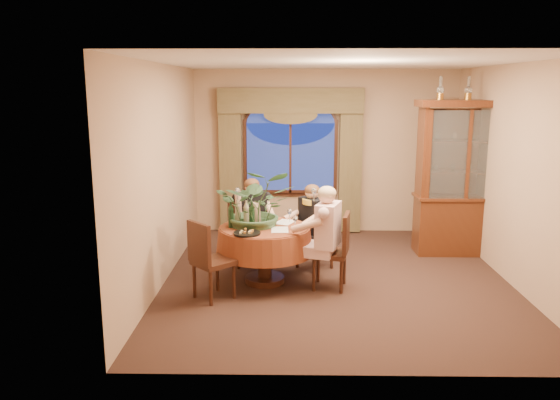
{
  "coord_description": "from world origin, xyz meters",
  "views": [
    {
      "loc": [
        -0.63,
        -6.92,
        2.51
      ],
      "look_at": [
        -0.74,
        -0.16,
        1.1
      ],
      "focal_mm": 35.0,
      "sensor_mm": 36.0,
      "label": 1
    }
  ],
  "objects_px": {
    "chair_right": "(330,251)",
    "chair_back_right": "(315,235)",
    "oil_lamp_left": "(441,88)",
    "person_pink": "(328,239)",
    "oil_lamp_center": "(469,88)",
    "stoneware_vase": "(255,214)",
    "centerpiece_plant": "(257,177)",
    "dining_table": "(265,255)",
    "wine_bottle_0": "(246,213)",
    "person_scarf": "(313,228)",
    "chair_back": "(246,232)",
    "wine_bottle_3": "(238,212)",
    "wine_bottle_1": "(252,215)",
    "wine_bottle_2": "(231,215)",
    "chair_front_left": "(214,260)",
    "china_cabinet": "(462,178)",
    "olive_bowl": "(268,226)",
    "oil_lamp_right": "(496,88)",
    "person_back": "(252,222)"
  },
  "relations": [
    {
      "from": "dining_table",
      "to": "chair_right",
      "type": "bearing_deg",
      "value": -11.72
    },
    {
      "from": "chair_back",
      "to": "wine_bottle_3",
      "type": "height_order",
      "value": "wine_bottle_3"
    },
    {
      "from": "oil_lamp_left",
      "to": "centerpiece_plant",
      "type": "bearing_deg",
      "value": -154.37
    },
    {
      "from": "chair_back_right",
      "to": "stoneware_vase",
      "type": "bearing_deg",
      "value": 80.16
    },
    {
      "from": "china_cabinet",
      "to": "person_back",
      "type": "bearing_deg",
      "value": -169.22
    },
    {
      "from": "centerpiece_plant",
      "to": "olive_bowl",
      "type": "relative_size",
      "value": 7.51
    },
    {
      "from": "chair_back_right",
      "to": "oil_lamp_center",
      "type": "bearing_deg",
      "value": -112.09
    },
    {
      "from": "oil_lamp_right",
      "to": "wine_bottle_0",
      "type": "relative_size",
      "value": 1.03
    },
    {
      "from": "chair_back_right",
      "to": "wine_bottle_3",
      "type": "bearing_deg",
      "value": 74.7
    },
    {
      "from": "oil_lamp_left",
      "to": "oil_lamp_right",
      "type": "xyz_separation_m",
      "value": [
        0.81,
        0.0,
        0.0
      ]
    },
    {
      "from": "chair_right",
      "to": "stoneware_vase",
      "type": "xyz_separation_m",
      "value": [
        -0.95,
        0.28,
        0.42
      ]
    },
    {
      "from": "person_scarf",
      "to": "wine_bottle_1",
      "type": "bearing_deg",
      "value": 86.45
    },
    {
      "from": "wine_bottle_1",
      "to": "person_scarf",
      "type": "bearing_deg",
      "value": 34.73
    },
    {
      "from": "dining_table",
      "to": "wine_bottle_0",
      "type": "distance_m",
      "value": 0.59
    },
    {
      "from": "person_pink",
      "to": "stoneware_vase",
      "type": "distance_m",
      "value": 1.01
    },
    {
      "from": "dining_table",
      "to": "wine_bottle_3",
      "type": "xyz_separation_m",
      "value": [
        -0.35,
        0.09,
        0.54
      ]
    },
    {
      "from": "wine_bottle_2",
      "to": "wine_bottle_3",
      "type": "bearing_deg",
      "value": 62.75
    },
    {
      "from": "oil_lamp_left",
      "to": "stoneware_vase",
      "type": "distance_m",
      "value": 3.32
    },
    {
      "from": "person_pink",
      "to": "wine_bottle_0",
      "type": "distance_m",
      "value": 1.1
    },
    {
      "from": "wine_bottle_2",
      "to": "china_cabinet",
      "type": "bearing_deg",
      "value": 22.65
    },
    {
      "from": "stoneware_vase",
      "to": "olive_bowl",
      "type": "bearing_deg",
      "value": -43.23
    },
    {
      "from": "dining_table",
      "to": "oil_lamp_center",
      "type": "relative_size",
      "value": 3.69
    },
    {
      "from": "chair_right",
      "to": "centerpiece_plant",
      "type": "bearing_deg",
      "value": 85.73
    },
    {
      "from": "person_scarf",
      "to": "stoneware_vase",
      "type": "bearing_deg",
      "value": 79.44
    },
    {
      "from": "oil_lamp_center",
      "to": "china_cabinet",
      "type": "bearing_deg",
      "value": 0.0
    },
    {
      "from": "stoneware_vase",
      "to": "wine_bottle_1",
      "type": "xyz_separation_m",
      "value": [
        -0.03,
        -0.15,
        0.02
      ]
    },
    {
      "from": "oil_lamp_center",
      "to": "person_pink",
      "type": "distance_m",
      "value": 3.23
    },
    {
      "from": "chair_front_left",
      "to": "china_cabinet",
      "type": "bearing_deg",
      "value": 75.33
    },
    {
      "from": "chair_back",
      "to": "stoneware_vase",
      "type": "bearing_deg",
      "value": 83.55
    },
    {
      "from": "chair_right",
      "to": "chair_back_right",
      "type": "height_order",
      "value": "same"
    },
    {
      "from": "person_back",
      "to": "wine_bottle_2",
      "type": "distance_m",
      "value": 0.87
    },
    {
      "from": "chair_back",
      "to": "wine_bottle_3",
      "type": "distance_m",
      "value": 0.79
    },
    {
      "from": "dining_table",
      "to": "person_scarf",
      "type": "height_order",
      "value": "person_scarf"
    },
    {
      "from": "oil_lamp_right",
      "to": "wine_bottle_1",
      "type": "xyz_separation_m",
      "value": [
        -3.47,
        -1.39,
        -1.58
      ]
    },
    {
      "from": "oil_lamp_left",
      "to": "person_pink",
      "type": "xyz_separation_m",
      "value": [
        -1.72,
        -1.61,
        -1.82
      ]
    },
    {
      "from": "chair_right",
      "to": "chair_back_right",
      "type": "relative_size",
      "value": 1.0
    },
    {
      "from": "chair_right",
      "to": "wine_bottle_3",
      "type": "distance_m",
      "value": 1.29
    },
    {
      "from": "oil_lamp_left",
      "to": "chair_back_right",
      "type": "height_order",
      "value": "oil_lamp_left"
    },
    {
      "from": "chair_back_right",
      "to": "centerpiece_plant",
      "type": "relative_size",
      "value": 0.87
    },
    {
      "from": "chair_front_left",
      "to": "centerpiece_plant",
      "type": "relative_size",
      "value": 0.87
    },
    {
      "from": "oil_lamp_left",
      "to": "wine_bottle_2",
      "type": "distance_m",
      "value": 3.61
    },
    {
      "from": "oil_lamp_left",
      "to": "chair_right",
      "type": "distance_m",
      "value": 3.03
    },
    {
      "from": "dining_table",
      "to": "chair_back",
      "type": "height_order",
      "value": "chair_back"
    },
    {
      "from": "oil_lamp_right",
      "to": "wine_bottle_3",
      "type": "bearing_deg",
      "value": -161.15
    },
    {
      "from": "person_back",
      "to": "wine_bottle_0",
      "type": "distance_m",
      "value": 0.76
    },
    {
      "from": "oil_lamp_left",
      "to": "wine_bottle_1",
      "type": "relative_size",
      "value": 1.03
    },
    {
      "from": "wine_bottle_1",
      "to": "stoneware_vase",
      "type": "bearing_deg",
      "value": 77.96
    },
    {
      "from": "dining_table",
      "to": "centerpiece_plant",
      "type": "relative_size",
      "value": 1.14
    },
    {
      "from": "china_cabinet",
      "to": "wine_bottle_2",
      "type": "relative_size",
      "value": 7.03
    },
    {
      "from": "oil_lamp_center",
      "to": "stoneware_vase",
      "type": "xyz_separation_m",
      "value": [
        -3.04,
        -1.24,
        -1.59
      ]
    }
  ]
}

